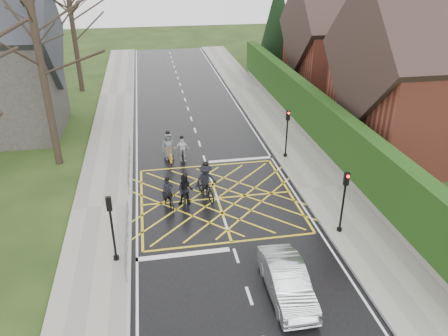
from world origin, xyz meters
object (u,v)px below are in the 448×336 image
object	(u,v)px
cyclist_rear	(168,196)
car	(287,281)
cyclist_lead	(169,150)
cyclist_front	(182,152)
cyclist_mid	(206,184)
cyclist_back	(186,193)

from	to	relation	value
cyclist_rear	car	world-z (taller)	cyclist_rear
cyclist_rear	cyclist_lead	xyz separation A→B (m)	(0.40, 5.59, 0.13)
cyclist_front	car	world-z (taller)	cyclist_front
cyclist_mid	cyclist_lead	size ratio (longest dim) A/B	1.10
cyclist_back	cyclist_mid	world-z (taller)	cyclist_mid
cyclist_rear	car	bearing A→B (deg)	-77.95
cyclist_front	cyclist_mid	bearing A→B (deg)	-81.10
cyclist_mid	car	bearing A→B (deg)	-91.47
cyclist_back	car	world-z (taller)	cyclist_back
cyclist_front	cyclist_lead	distance (m)	0.92
cyclist_mid	car	size ratio (longest dim) A/B	0.56
cyclist_back	cyclist_lead	world-z (taller)	cyclist_lead
car	cyclist_mid	bearing A→B (deg)	104.36
cyclist_lead	cyclist_front	bearing A→B (deg)	-33.81
cyclist_back	cyclist_lead	distance (m)	5.78
cyclist_mid	cyclist_lead	world-z (taller)	cyclist_mid
cyclist_rear	cyclist_front	world-z (taller)	cyclist_front
cyclist_rear	cyclist_front	xyz separation A→B (m)	(1.22, 5.19, 0.09)
cyclist_lead	car	world-z (taller)	cyclist_lead
car	cyclist_lead	bearing A→B (deg)	105.95
cyclist_rear	cyclist_lead	world-z (taller)	cyclist_lead
cyclist_rear	cyclist_back	bearing A→B (deg)	-26.84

